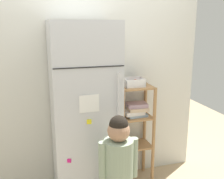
{
  "coord_description": "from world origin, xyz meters",
  "views": [
    {
      "loc": [
        -0.55,
        -2.43,
        1.76
      ],
      "look_at": [
        0.17,
        0.02,
        1.13
      ],
      "focal_mm": 42.85,
      "sensor_mm": 36.0,
      "label": 1
    }
  ],
  "objects_px": {
    "refrigerator": "(84,115)",
    "pantry_shelf_unit": "(134,122)",
    "fruit_bin": "(134,83)",
    "child_standing": "(118,163)"
  },
  "relations": [
    {
      "from": "child_standing",
      "to": "fruit_bin",
      "type": "bearing_deg",
      "value": 60.25
    },
    {
      "from": "pantry_shelf_unit",
      "to": "fruit_bin",
      "type": "relative_size",
      "value": 5.03
    },
    {
      "from": "refrigerator",
      "to": "child_standing",
      "type": "bearing_deg",
      "value": -71.49
    },
    {
      "from": "refrigerator",
      "to": "child_standing",
      "type": "height_order",
      "value": "refrigerator"
    },
    {
      "from": "child_standing",
      "to": "fruit_bin",
      "type": "height_order",
      "value": "fruit_bin"
    },
    {
      "from": "refrigerator",
      "to": "pantry_shelf_unit",
      "type": "height_order",
      "value": "refrigerator"
    },
    {
      "from": "refrigerator",
      "to": "fruit_bin",
      "type": "distance_m",
      "value": 0.65
    },
    {
      "from": "fruit_bin",
      "to": "child_standing",
      "type": "bearing_deg",
      "value": -119.75
    },
    {
      "from": "refrigerator",
      "to": "fruit_bin",
      "type": "bearing_deg",
      "value": 16.01
    },
    {
      "from": "child_standing",
      "to": "pantry_shelf_unit",
      "type": "xyz_separation_m",
      "value": [
        0.41,
        0.69,
        0.06
      ]
    }
  ]
}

